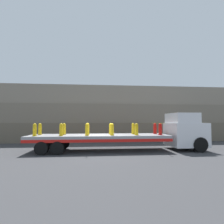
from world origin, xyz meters
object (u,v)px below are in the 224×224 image
(fire_hydrant_yellow_far_0, at_px, (40,129))
(fire_hydrant_red_near_5, at_px, (160,129))
(fire_hydrant_yellow_near_2, at_px, (87,130))
(fire_hydrant_yellow_near_1, at_px, (61,130))
(fire_hydrant_yellow_far_2, at_px, (88,129))
(fire_hydrant_yellow_far_1, at_px, (64,129))
(fire_hydrant_yellow_far_4, at_px, (133,129))
(fire_hydrant_yellow_far_3, at_px, (111,129))
(fire_hydrant_red_far_5, at_px, (155,129))
(fire_hydrant_yellow_near_3, at_px, (112,129))
(truck_cab, at_px, (186,131))
(flatbed_trailer, at_px, (93,138))
(fire_hydrant_yellow_near_0, at_px, (35,130))
(fire_hydrant_yellow_near_4, at_px, (137,129))

(fire_hydrant_yellow_far_0, height_order, fire_hydrant_red_near_5, same)
(fire_hydrant_yellow_near_2, bearing_deg, fire_hydrant_yellow_near_1, 180.00)
(fire_hydrant_yellow_far_2, bearing_deg, fire_hydrant_yellow_far_0, 180.00)
(fire_hydrant_yellow_near_1, distance_m, fire_hydrant_yellow_far_1, 1.12)
(fire_hydrant_yellow_far_2, bearing_deg, fire_hydrant_yellow_near_2, -90.00)
(fire_hydrant_yellow_far_4, bearing_deg, fire_hydrant_yellow_near_1, -167.90)
(fire_hydrant_yellow_near_2, height_order, fire_hydrant_yellow_far_3, same)
(fire_hydrant_yellow_far_1, bearing_deg, fire_hydrant_yellow_far_3, 0.00)
(fire_hydrant_yellow_far_1, height_order, fire_hydrant_red_far_5, same)
(fire_hydrant_yellow_far_0, relative_size, fire_hydrant_red_far_5, 1.00)
(fire_hydrant_yellow_far_1, distance_m, fire_hydrant_red_far_5, 6.98)
(fire_hydrant_yellow_far_0, height_order, fire_hydrant_yellow_near_3, same)
(fire_hydrant_yellow_near_2, xyz_separation_m, fire_hydrant_yellow_far_4, (3.49, 1.12, 0.00))
(fire_hydrant_yellow_near_1, xyz_separation_m, fire_hydrant_yellow_far_4, (5.24, 1.12, 0.00))
(truck_cab, bearing_deg, fire_hydrant_yellow_far_0, 177.07)
(fire_hydrant_yellow_far_4, bearing_deg, fire_hydrant_yellow_far_3, 180.00)
(fire_hydrant_yellow_far_0, relative_size, fire_hydrant_yellow_far_1, 1.00)
(flatbed_trailer, distance_m, fire_hydrant_yellow_far_4, 3.19)
(fire_hydrant_red_far_5, bearing_deg, flatbed_trailer, -173.37)
(fire_hydrant_yellow_near_0, relative_size, fire_hydrant_yellow_far_0, 1.00)
(fire_hydrant_yellow_far_3, bearing_deg, fire_hydrant_red_near_5, -17.82)
(fire_hydrant_yellow_far_2, distance_m, fire_hydrant_red_far_5, 5.24)
(fire_hydrant_yellow_far_4, bearing_deg, fire_hydrant_yellow_near_4, -90.00)
(fire_hydrant_yellow_far_3, bearing_deg, flatbed_trailer, -157.23)
(fire_hydrant_yellow_near_0, bearing_deg, fire_hydrant_yellow_far_2, 17.82)
(fire_hydrant_yellow_far_1, height_order, fire_hydrant_yellow_far_3, same)
(fire_hydrant_yellow_far_0, height_order, fire_hydrant_yellow_near_4, same)
(flatbed_trailer, distance_m, fire_hydrant_yellow_far_1, 2.31)
(truck_cab, xyz_separation_m, fire_hydrant_yellow_far_0, (-10.95, 0.56, 0.18))
(fire_hydrant_yellow_near_1, height_order, fire_hydrant_red_far_5, same)
(fire_hydrant_yellow_far_2, bearing_deg, fire_hydrant_yellow_far_4, 0.00)
(fire_hydrant_yellow_near_0, bearing_deg, truck_cab, 2.93)
(fire_hydrant_red_far_5, bearing_deg, fire_hydrant_yellow_near_4, -147.26)
(truck_cab, height_order, fire_hydrant_yellow_near_1, truck_cab)
(fire_hydrant_yellow_near_1, height_order, fire_hydrant_yellow_near_4, same)
(fire_hydrant_yellow_near_1, xyz_separation_m, fire_hydrant_yellow_near_4, (5.24, 0.00, 0.00))
(fire_hydrant_yellow_near_4, height_order, fire_hydrant_red_far_5, same)
(fire_hydrant_yellow_far_0, height_order, fire_hydrant_yellow_near_2, same)
(fire_hydrant_yellow_near_3, xyz_separation_m, fire_hydrant_red_far_5, (3.49, 1.12, 0.00))
(truck_cab, distance_m, fire_hydrant_red_far_5, 2.30)
(fire_hydrant_yellow_far_3, relative_size, fire_hydrant_yellow_far_4, 1.00)
(fire_hydrant_yellow_near_4, distance_m, fire_hydrant_red_far_5, 2.08)
(fire_hydrant_yellow_near_1, bearing_deg, fire_hydrant_yellow_near_3, 0.00)
(flatbed_trailer, bearing_deg, truck_cab, 0.00)
(truck_cab, xyz_separation_m, flatbed_trailer, (-7.05, 0.00, -0.43))
(fire_hydrant_yellow_near_2, height_order, fire_hydrant_yellow_far_4, same)
(truck_cab, relative_size, fire_hydrant_yellow_near_4, 3.28)
(fire_hydrant_yellow_near_4, bearing_deg, fire_hydrant_yellow_near_3, 180.00)
(fire_hydrant_yellow_near_0, xyz_separation_m, fire_hydrant_yellow_near_4, (6.98, 0.00, 0.00))
(fire_hydrant_yellow_near_3, bearing_deg, fire_hydrant_yellow_near_1, 180.00)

